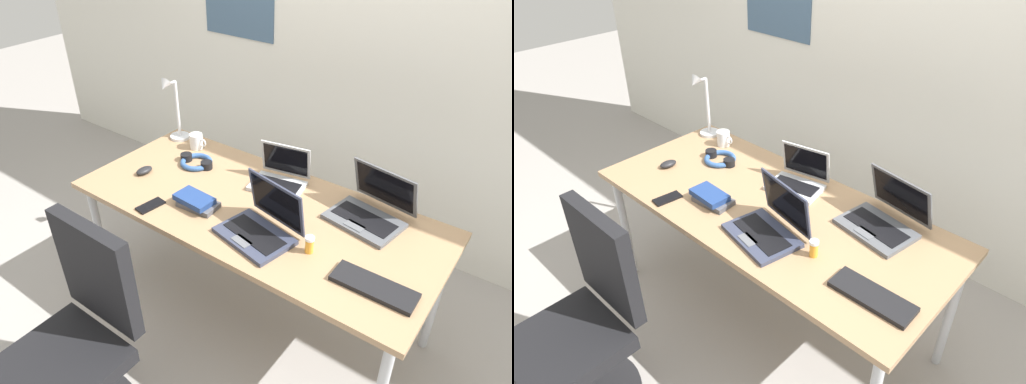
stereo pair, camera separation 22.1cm
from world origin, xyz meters
TOP-DOWN VIEW (x-y plane):
  - ground_plane at (0.00, 0.00)m, footprint 12.00×12.00m
  - wall_back at (-0.00, 1.10)m, footprint 6.00×0.13m
  - desk at (0.00, 0.00)m, footprint 1.80×0.80m
  - desk_lamp at (-0.80, 0.28)m, footprint 0.12×0.18m
  - laptop_front_left at (0.48, 0.23)m, footprint 0.37×0.35m
  - laptop_by_keyboard at (-0.01, 0.22)m, footprint 0.30×0.26m
  - laptop_far_corner at (0.15, -0.16)m, footprint 0.37×0.32m
  - external_keyboard at (0.69, -0.18)m, footprint 0.33×0.12m
  - computer_mouse at (-0.66, -0.11)m, footprint 0.06×0.10m
  - cell_phone at (-0.41, -0.30)m, footprint 0.08×0.14m
  - headphones at (-0.50, 0.13)m, footprint 0.21×0.18m
  - pill_bottle at (0.38, -0.14)m, footprint 0.04×0.04m
  - book_stack at (-0.23, -0.17)m, footprint 0.22×0.13m
  - coffee_mug at (-0.63, 0.27)m, footprint 0.11×0.08m
  - office_chair at (-0.25, -0.91)m, footprint 0.52×0.54m

SIDE VIEW (x-z plane):
  - ground_plane at x=0.00m, z-range 0.00..0.00m
  - office_chair at x=-0.25m, z-range -0.09..0.88m
  - desk at x=0.00m, z-range 0.31..1.05m
  - cell_phone at x=-0.41m, z-range 0.74..0.75m
  - external_keyboard at x=0.69m, z-range 0.74..0.76m
  - headphones at x=-0.50m, z-range 0.74..0.78m
  - computer_mouse at x=-0.66m, z-range 0.74..0.77m
  - book_stack at x=-0.23m, z-range 0.74..0.79m
  - pill_bottle at x=0.38m, z-range 0.74..0.82m
  - laptop_by_keyboard at x=-0.01m, z-range 0.68..0.88m
  - coffee_mug at x=-0.63m, z-range 0.74..0.83m
  - laptop_front_left at x=0.48m, z-range 0.67..0.90m
  - laptop_far_corner at x=0.15m, z-range 0.67..0.91m
  - desk_lamp at x=-0.80m, z-range 0.74..1.14m
  - wall_back at x=0.00m, z-range 0.00..2.60m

